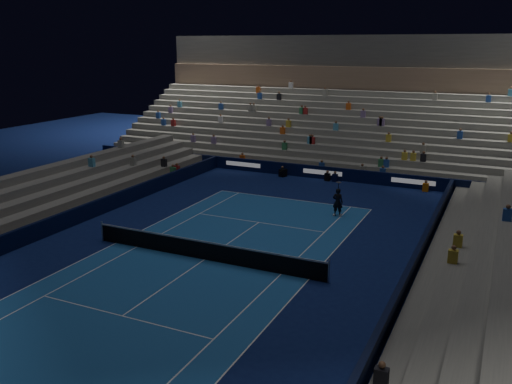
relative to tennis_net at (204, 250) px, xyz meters
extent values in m
plane|color=#0C184B|center=(0.00, 0.00, -0.50)|extent=(90.00, 90.00, 0.00)
cube|color=#1B5299|center=(0.00, 0.00, -0.50)|extent=(10.97, 23.77, 0.01)
cube|color=black|center=(0.00, 18.50, 0.00)|extent=(44.00, 0.25, 1.00)
cube|color=black|center=(9.70, 0.00, 0.00)|extent=(0.25, 37.00, 1.00)
cube|color=black|center=(-9.70, 0.00, 0.00)|extent=(0.25, 37.00, 1.00)
cube|color=slate|center=(0.00, 19.50, -0.25)|extent=(44.00, 1.00, 0.50)
cube|color=slate|center=(0.00, 20.50, 0.00)|extent=(44.00, 1.00, 1.00)
cube|color=slate|center=(0.00, 21.50, 0.25)|extent=(44.00, 1.00, 1.50)
cube|color=slate|center=(0.00, 22.50, 0.50)|extent=(44.00, 1.00, 2.00)
cube|color=slate|center=(0.00, 23.50, 0.75)|extent=(44.00, 1.00, 2.50)
cube|color=slate|center=(0.00, 24.50, 1.00)|extent=(44.00, 1.00, 3.00)
cube|color=slate|center=(0.00, 25.50, 1.25)|extent=(44.00, 1.00, 3.50)
cube|color=slate|center=(0.00, 26.50, 1.50)|extent=(44.00, 1.00, 4.00)
cube|color=slate|center=(0.00, 27.50, 1.75)|extent=(44.00, 1.00, 4.50)
cube|color=slate|center=(0.00, 28.50, 2.00)|extent=(44.00, 1.00, 5.00)
cube|color=slate|center=(0.00, 29.50, 2.25)|extent=(44.00, 1.00, 5.50)
cube|color=slate|center=(0.00, 30.50, 2.50)|extent=(44.00, 1.00, 6.00)
cube|color=#7C624D|center=(0.00, 31.60, 6.60)|extent=(44.00, 0.60, 2.20)
cube|color=#444442|center=(0.00, 33.00, 9.20)|extent=(44.00, 2.40, 3.00)
cube|color=slate|center=(10.50, 0.00, -0.25)|extent=(1.00, 37.00, 0.50)
cube|color=slate|center=(11.50, 0.00, 0.00)|extent=(1.00, 37.00, 1.00)
cube|color=slate|center=(12.50, 0.00, 0.25)|extent=(1.00, 37.00, 1.50)
cube|color=slate|center=(13.50, 0.00, 0.50)|extent=(1.00, 37.00, 2.00)
cube|color=slate|center=(-10.50, 0.00, -0.25)|extent=(1.00, 37.00, 0.50)
cube|color=slate|center=(-11.50, 0.00, 0.00)|extent=(1.00, 37.00, 1.00)
cube|color=slate|center=(-12.50, 0.00, 0.25)|extent=(1.00, 37.00, 1.50)
cube|color=slate|center=(-13.50, 0.00, 0.50)|extent=(1.00, 37.00, 2.00)
cylinder|color=#B2B2B7|center=(-6.40, 0.00, 0.05)|extent=(0.10, 0.10, 1.10)
cylinder|color=#B2B2B7|center=(6.40, 0.00, 0.05)|extent=(0.10, 0.10, 1.10)
cube|color=black|center=(0.00, 0.00, -0.05)|extent=(12.80, 0.03, 0.90)
cube|color=white|center=(0.00, 0.00, 0.44)|extent=(12.80, 0.04, 0.08)
imported|color=black|center=(3.87, 9.67, 0.39)|extent=(0.65, 0.43, 1.78)
cube|color=black|center=(-3.17, 17.88, -0.20)|extent=(0.63, 0.68, 0.61)
cylinder|color=black|center=(-3.17, 17.43, -0.02)|extent=(0.27, 0.38, 0.16)
camera|label=1|loc=(12.95, -21.62, 9.83)|focal=38.09mm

